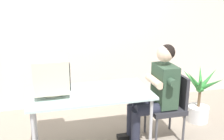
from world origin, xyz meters
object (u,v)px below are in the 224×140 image
at_px(desk, 90,97).
at_px(person_seated, 157,90).
at_px(crt_monitor, 51,75).
at_px(potted_plant, 199,101).
at_px(keyboard, 81,93).
at_px(office_chair, 170,103).

height_order(desk, person_seated, person_seated).
height_order(desk, crt_monitor, crt_monitor).
relative_size(person_seated, potted_plant, 1.52).
bearing_deg(keyboard, desk, 12.76).
height_order(desk, potted_plant, potted_plant).
bearing_deg(potted_plant, keyboard, -169.61).
distance_m(desk, crt_monitor, 0.51).
bearing_deg(potted_plant, office_chair, -153.97).
bearing_deg(desk, office_chair, -0.53).
distance_m(person_seated, potted_plant, 0.94).
xyz_separation_m(desk, crt_monitor, (-0.42, 0.05, 0.29)).
height_order(keyboard, office_chair, office_chair).
xyz_separation_m(crt_monitor, person_seated, (1.25, -0.06, -0.29)).
relative_size(office_chair, person_seated, 0.68).
relative_size(crt_monitor, office_chair, 0.50).
bearing_deg(potted_plant, crt_monitor, -173.07).
height_order(keyboard, potted_plant, potted_plant).
bearing_deg(keyboard, person_seated, 0.87).
relative_size(keyboard, person_seated, 0.40).
distance_m(crt_monitor, office_chair, 1.52).
relative_size(desk, office_chair, 1.67).
relative_size(desk, crt_monitor, 3.34).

